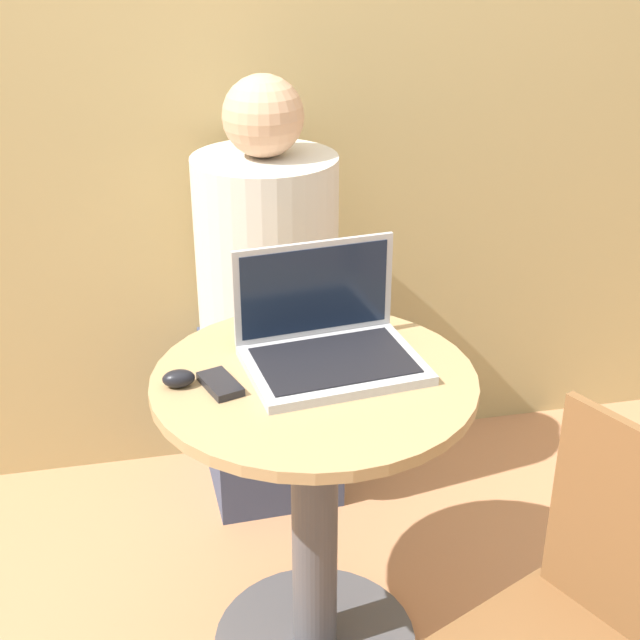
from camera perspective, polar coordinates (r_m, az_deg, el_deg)
The scene contains 6 objects.
back_wall at distance 2.45m, azimuth -4.77°, elevation 18.46°, with size 7.00×0.05×2.60m.
round_table at distance 1.95m, azimuth -0.35°, elevation -10.43°, with size 0.66×0.66×0.73m.
laptop at distance 1.84m, azimuth 0.51°, elevation -1.37°, with size 0.38×0.30×0.23m.
cell_phone at distance 1.77m, azimuth -6.41°, elevation -4.10°, with size 0.09×0.12×0.02m.
computer_mouse at distance 1.78m, azimuth -9.04°, elevation -3.72°, with size 0.06×0.04×0.03m.
person_seated at distance 2.50m, azimuth -3.53°, elevation -0.60°, with size 0.38×0.59×1.22m.
Camera 1 is at (-0.31, -1.53, 1.62)m, focal length 50.00 mm.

